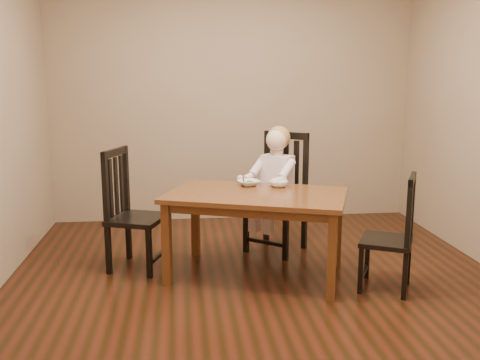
{
  "coord_description": "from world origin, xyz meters",
  "views": [
    {
      "loc": [
        -0.59,
        -3.96,
        1.62
      ],
      "look_at": [
        -0.12,
        0.25,
        0.79
      ],
      "focal_mm": 40.0,
      "sensor_mm": 36.0,
      "label": 1
    }
  ],
  "objects": [
    {
      "name": "chair_left",
      "position": [
        -1.01,
        0.47,
        0.49
      ],
      "size": [
        0.55,
        0.56,
        1.02
      ],
      "rotation": [
        0.0,
        0.0,
        -1.92
      ],
      "color": "black",
      "rests_on": "room"
    },
    {
      "name": "dining_table",
      "position": [
        0.0,
        0.16,
        0.62
      ],
      "size": [
        1.6,
        1.26,
        0.7
      ],
      "rotation": [
        0.0,
        0.0,
        -0.35
      ],
      "color": "#522313",
      "rests_on": "room"
    },
    {
      "name": "bowl_peas",
      "position": [
        -0.02,
        0.44,
        0.72
      ],
      "size": [
        0.23,
        0.23,
        0.05
      ],
      "primitive_type": "imported",
      "rotation": [
        0.0,
        0.0,
        0.26
      ],
      "color": "white",
      "rests_on": "dining_table"
    },
    {
      "name": "toddler",
      "position": [
        0.28,
        0.79,
        0.69
      ],
      "size": [
        0.57,
        0.59,
        0.63
      ],
      "primitive_type": null,
      "rotation": [
        0.0,
        0.0,
        2.48
      ],
      "color": "white",
      "rests_on": "chair_child"
    },
    {
      "name": "fork",
      "position": [
        -0.07,
        0.43,
        0.74
      ],
      "size": [
        0.03,
        0.12,
        0.05
      ],
      "rotation": [
        0.0,
        0.0,
        -0.04
      ],
      "color": "silver",
      "rests_on": "bowl_peas"
    },
    {
      "name": "chair_child",
      "position": [
        0.31,
        0.83,
        0.53
      ],
      "size": [
        0.65,
        0.65,
        1.1
      ],
      "rotation": [
        0.0,
        0.0,
        2.48
      ],
      "color": "black",
      "rests_on": "room"
    },
    {
      "name": "bowl_veg",
      "position": [
        0.22,
        0.36,
        0.72
      ],
      "size": [
        0.19,
        0.19,
        0.05
      ],
      "primitive_type": "imported",
      "rotation": [
        0.0,
        0.0,
        0.24
      ],
      "color": "white",
      "rests_on": "dining_table"
    },
    {
      "name": "room",
      "position": [
        0.0,
        0.0,
        1.35
      ],
      "size": [
        4.01,
        4.01,
        2.71
      ],
      "color": "#3E180D",
      "rests_on": "ground"
    },
    {
      "name": "chair_right",
      "position": [
        0.99,
        -0.23,
        0.43
      ],
      "size": [
        0.51,
        0.52,
        0.9
      ],
      "rotation": [
        0.0,
        0.0,
        1.09
      ],
      "color": "black",
      "rests_on": "room"
    }
  ]
}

